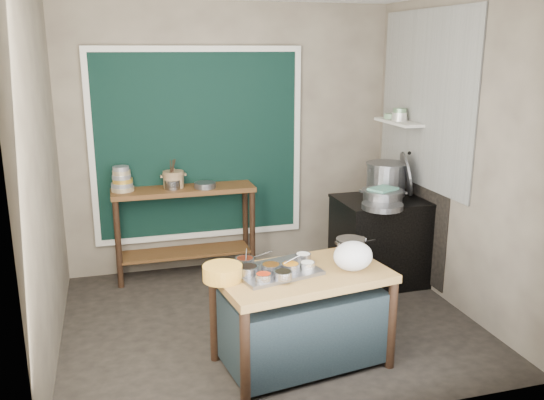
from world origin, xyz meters
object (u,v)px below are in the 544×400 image
object	(u,v)px
utensil_cup	(173,184)
ceramic_crock	(174,180)
saucepan	(350,246)
stock_pot	(386,179)
prep_table	(302,318)
condiment_tray	(276,271)
back_counter	(185,232)
stove_block	(382,242)
steamer	(383,196)
yellow_basin	(223,273)

from	to	relation	value
utensil_cup	ceramic_crock	xyz separation A→B (m)	(0.02, 0.06, 0.03)
saucepan	stock_pot	distance (m)	1.52
prep_table	condiment_tray	distance (m)	0.44
condiment_tray	utensil_cup	distance (m)	2.05
back_counter	utensil_cup	bearing A→B (deg)	-168.00
stove_block	steamer	world-z (taller)	steamer
saucepan	ceramic_crock	world-z (taller)	ceramic_crock
ceramic_crock	stock_pot	xyz separation A→B (m)	(2.08, -0.62, 0.02)
stove_block	ceramic_crock	size ratio (longest dim) A/B	4.02
stock_pot	saucepan	bearing A→B (deg)	-127.03
yellow_basin	utensil_cup	xyz separation A→B (m)	(-0.12, 2.00, 0.19)
yellow_basin	utensil_cup	world-z (taller)	utensil_cup
prep_table	stove_block	xyz separation A→B (m)	(1.30, 1.30, 0.05)
saucepan	utensil_cup	distance (m)	2.13
prep_table	ceramic_crock	world-z (taller)	ceramic_crock
yellow_basin	stock_pot	bearing A→B (deg)	35.92
back_counter	steamer	xyz separation A→B (m)	(1.81, -0.87, 0.47)
back_counter	saucepan	xyz separation A→B (m)	(1.09, -1.78, 0.34)
stove_block	saucepan	bearing A→B (deg)	-127.79
prep_table	back_counter	distance (m)	2.12
stove_block	ceramic_crock	bearing A→B (deg)	158.93
steamer	utensil_cup	bearing A→B (deg)	156.13
utensil_cup	stock_pot	bearing A→B (deg)	-14.87
saucepan	stock_pot	xyz separation A→B (m)	(0.90, 1.20, 0.23)
prep_table	stove_block	world-z (taller)	stove_block
stove_block	steamer	size ratio (longest dim) A/B	2.20
prep_table	steamer	size ratio (longest dim) A/B	3.05
stove_block	prep_table	bearing A→B (deg)	-135.00
stock_pot	stove_block	bearing A→B (deg)	-121.17
back_counter	saucepan	world-z (taller)	back_counter
ceramic_crock	stock_pot	size ratio (longest dim) A/B	0.53
utensil_cup	stock_pot	distance (m)	2.17
stock_pot	utensil_cup	bearing A→B (deg)	165.13
stove_block	condiment_tray	world-z (taller)	stove_block
prep_table	stock_pot	distance (m)	2.12
prep_table	ceramic_crock	size ratio (longest dim) A/B	5.58
condiment_tray	steamer	xyz separation A→B (m)	(1.40, 1.12, 0.18)
saucepan	steamer	xyz separation A→B (m)	(0.72, 0.90, 0.13)
utensil_cup	ceramic_crock	world-z (taller)	ceramic_crock
back_counter	utensil_cup	size ratio (longest dim) A/B	9.26
steamer	prep_table	bearing A→B (deg)	-136.36
stove_block	yellow_basin	xyz separation A→B (m)	(-1.89, -1.29, 0.38)
yellow_basin	ceramic_crock	xyz separation A→B (m)	(-0.10, 2.06, 0.22)
back_counter	utensil_cup	world-z (taller)	utensil_cup
condiment_tray	yellow_basin	xyz separation A→B (m)	(-0.40, -0.03, 0.04)
saucepan	utensil_cup	size ratio (longest dim) A/B	1.49
saucepan	steamer	bearing A→B (deg)	38.91
yellow_basin	ceramic_crock	size ratio (longest dim) A/B	1.26
stove_block	steamer	xyz separation A→B (m)	(-0.09, -0.14, 0.52)
condiment_tray	steamer	distance (m)	1.80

